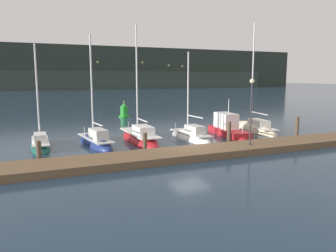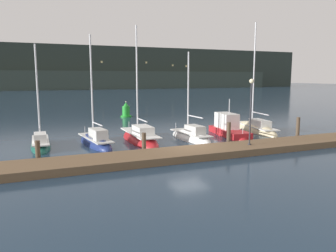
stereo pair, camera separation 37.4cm
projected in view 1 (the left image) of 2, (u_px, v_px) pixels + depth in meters
ground_plane at (189, 151)px, 22.59m from camera, size 400.00×400.00×0.00m
dock at (201, 152)px, 21.09m from camera, size 27.01×2.80×0.45m
mooring_pile_0 at (39, 153)px, 18.80m from camera, size 0.28×0.28×1.41m
mooring_pile_1 at (145, 144)px, 21.28m from camera, size 0.28×0.28×1.46m
mooring_pile_2 at (229, 134)px, 23.73m from camera, size 0.28×0.28×1.81m
mooring_pile_3 at (297, 129)px, 26.21m from camera, size 0.28×0.28×1.88m
sailboat_berth_1 at (40, 146)px, 23.48m from camera, size 1.37×5.23×7.94m
sailboat_berth_2 at (96, 144)px, 24.39m from camera, size 2.30×6.04×8.86m
sailboat_berth_3 at (140, 140)px, 25.91m from camera, size 1.96×6.89×9.75m
sailboat_berth_4 at (191, 138)px, 26.53m from camera, size 2.01×5.70×7.81m
motorboat_berth_5 at (228, 132)px, 28.70m from camera, size 2.52×5.93×3.76m
sailboat_berth_6 at (254, 130)px, 30.94m from camera, size 2.86×7.61×10.82m
channel_buoy at (124, 111)px, 41.52m from camera, size 1.39×1.39×2.01m
dock_lamppost at (251, 101)px, 22.01m from camera, size 0.32×0.32×4.47m
hillside_backdrop at (61, 69)px, 138.97m from camera, size 240.00×23.00×18.22m
rowboat_adrift at (264, 123)px, 36.44m from camera, size 3.01×3.12×0.56m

